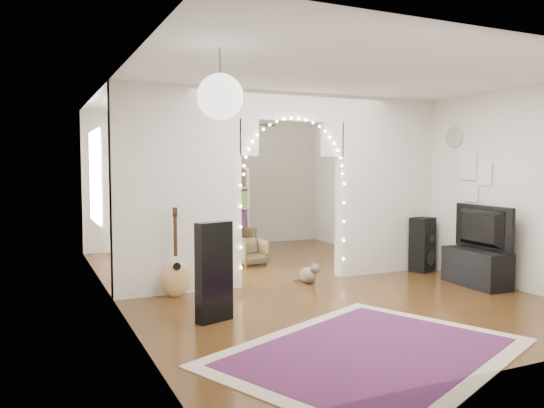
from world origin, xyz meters
name	(u,v)px	position (x,y,z in m)	size (l,w,h in m)	color
floor	(291,281)	(0.00, 0.00, 0.00)	(7.50, 7.50, 0.00)	black
ceiling	(291,93)	(0.00, 0.00, 2.70)	(5.00, 7.50, 0.02)	white
wall_back	(209,181)	(0.00, 3.75, 1.35)	(5.00, 0.02, 2.70)	silver
wall_front	(505,205)	(0.00, -3.75, 1.35)	(5.00, 0.02, 2.70)	silver
wall_left	(110,191)	(-2.50, 0.00, 1.35)	(0.02, 7.50, 2.70)	silver
wall_right	(428,185)	(2.50, 0.00, 1.35)	(0.02, 7.50, 2.70)	silver
divider_wall	(291,183)	(0.00, 0.00, 1.42)	(5.00, 0.20, 2.70)	silver
fairy_lights	(295,174)	(0.00, -0.13, 1.55)	(1.64, 0.04, 1.60)	#FFEABF
window	(95,177)	(-2.47, 1.80, 1.50)	(0.04, 1.20, 1.40)	white
wall_clock	(455,137)	(2.48, -0.60, 2.10)	(0.31, 0.31, 0.03)	white
picture_frames	(474,177)	(2.48, -1.00, 1.50)	(0.02, 0.50, 0.70)	white
paper_lantern	(220,97)	(-1.90, -2.40, 2.25)	(0.40, 0.40, 0.40)	white
ceiling_fan	(240,124)	(0.00, 2.00, 2.40)	(1.10, 1.10, 0.30)	#D28F46
area_rug	(371,352)	(-0.70, -2.96, 0.01)	(2.71, 2.02, 0.02)	maroon
guitar_case	(214,272)	(-1.65, -1.46, 0.53)	(0.41, 0.14, 1.07)	black
acoustic_guitar	(176,264)	(-1.75, -0.25, 0.42)	(0.41, 0.27, 0.97)	tan
tabby_cat	(309,274)	(0.15, -0.27, 0.13)	(0.30, 0.48, 0.32)	brown
floor_speaker	(422,245)	(2.20, -0.25, 0.43)	(0.40, 0.37, 0.85)	black
media_console	(476,268)	(2.20, -1.36, 0.25)	(0.40, 1.00, 0.50)	black
tv	(477,228)	(2.20, -1.36, 0.81)	(1.07, 0.14, 0.62)	black
bookcase	(208,209)	(-0.23, 3.12, 0.83)	(1.61, 0.41, 1.65)	tan
dining_table	(199,220)	(-0.62, 2.47, 0.68)	(1.22, 0.84, 0.76)	olive
flower_vase	(199,211)	(-0.62, 2.47, 0.85)	(0.18, 0.18, 0.19)	silver
dining_chair_left	(235,241)	(0.05, 2.39, 0.27)	(0.58, 0.60, 0.55)	brown
dining_chair_right	(251,252)	(-0.04, 1.39, 0.22)	(0.47, 0.48, 0.44)	brown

